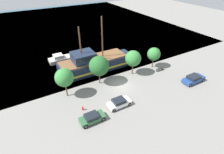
# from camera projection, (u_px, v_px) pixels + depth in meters

# --- Properties ---
(ground_plane) EXTENTS (160.00, 160.00, 0.00)m
(ground_plane) POSITION_uv_depth(u_px,v_px,m) (121.00, 85.00, 34.41)
(ground_plane) COLOR gray
(water_surface) EXTENTS (80.00, 80.00, 0.00)m
(water_surface) POSITION_uv_depth(u_px,v_px,m) (59.00, 27.00, 66.37)
(water_surface) COLOR #33566B
(water_surface) RESTS_ON ground
(pirate_ship) EXTENTS (16.62, 5.04, 11.47)m
(pirate_ship) POSITION_uv_depth(u_px,v_px,m) (93.00, 63.00, 38.65)
(pirate_ship) COLOR #192338
(pirate_ship) RESTS_ON water_surface
(moored_boat_dockside) EXTENTS (5.30, 2.54, 1.83)m
(moored_boat_dockside) POSITION_uv_depth(u_px,v_px,m) (60.00, 59.00, 42.56)
(moored_boat_dockside) COLOR #B7B2A8
(moored_boat_dockside) RESTS_ON water_surface
(parked_car_curb_front) EXTENTS (4.81, 2.00, 1.50)m
(parked_car_curb_front) POSITION_uv_depth(u_px,v_px,m) (193.00, 79.00, 35.06)
(parked_car_curb_front) COLOR navy
(parked_car_curb_front) RESTS_ON ground_plane
(parked_car_curb_mid) EXTENTS (3.95, 1.83, 1.42)m
(parked_car_curb_mid) POSITION_uv_depth(u_px,v_px,m) (119.00, 103.00, 29.11)
(parked_car_curb_mid) COLOR white
(parked_car_curb_mid) RESTS_ON ground_plane
(parked_car_curb_rear) EXTENTS (3.87, 1.82, 1.33)m
(parked_car_curb_rear) POSITION_uv_depth(u_px,v_px,m) (92.00, 118.00, 26.28)
(parked_car_curb_rear) COLOR #2D5B38
(parked_car_curb_rear) RESTS_ON ground_plane
(fire_hydrant) EXTENTS (0.42, 0.25, 0.76)m
(fire_hydrant) POSITION_uv_depth(u_px,v_px,m) (83.00, 108.00, 28.43)
(fire_hydrant) COLOR red
(fire_hydrant) RESTS_ON ground_plane
(bench_promenade_east) EXTENTS (1.89, 0.45, 0.85)m
(bench_promenade_east) POSITION_uv_depth(u_px,v_px,m) (160.00, 69.00, 38.98)
(bench_promenade_east) COLOR #4C4742
(bench_promenade_east) RESTS_ON ground_plane
(tree_row_east) EXTENTS (3.23, 3.23, 5.53)m
(tree_row_east) POSITION_uv_depth(u_px,v_px,m) (64.00, 78.00, 29.67)
(tree_row_east) COLOR brown
(tree_row_east) RESTS_ON ground_plane
(tree_row_mideast) EXTENTS (3.85, 3.85, 5.85)m
(tree_row_mideast) POSITION_uv_depth(u_px,v_px,m) (99.00, 66.00, 33.00)
(tree_row_mideast) COLOR brown
(tree_row_mideast) RESTS_ON ground_plane
(tree_row_midwest) EXTENTS (3.33, 3.33, 5.37)m
(tree_row_midwest) POSITION_uv_depth(u_px,v_px,m) (133.00, 58.00, 36.11)
(tree_row_midwest) COLOR brown
(tree_row_midwest) RESTS_ON ground_plane
(tree_row_west) EXTENTS (2.92, 2.92, 4.73)m
(tree_row_west) POSITION_uv_depth(u_px,v_px,m) (154.00, 54.00, 38.84)
(tree_row_west) COLOR brown
(tree_row_west) RESTS_ON ground_plane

